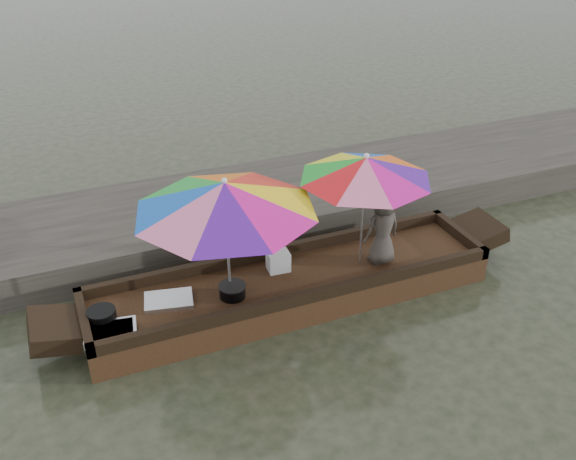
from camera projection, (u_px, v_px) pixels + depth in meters
name	position (u px, v px, depth m)	size (l,w,h in m)	color
water	(291.00, 300.00, 8.35)	(80.00, 80.00, 0.00)	black
dock	(236.00, 209.00, 9.98)	(22.00, 2.20, 0.50)	#2D2B26
boat_hull	(291.00, 289.00, 8.26)	(5.22, 1.20, 0.35)	black
cooking_pot	(102.00, 317.00, 7.34)	(0.33, 0.33, 0.17)	black
tray_crayfish	(111.00, 332.00, 7.16)	(0.57, 0.40, 0.09)	silver
tray_scallop	(169.00, 300.00, 7.70)	(0.57, 0.40, 0.06)	silver
charcoal_grill	(232.00, 291.00, 7.79)	(0.32, 0.32, 0.15)	black
supply_bag	(278.00, 261.00, 8.27)	(0.28, 0.22, 0.26)	silver
vendor	(383.00, 229.00, 8.26)	(0.49, 0.32, 0.99)	#3F3A34
umbrella_bow	(227.00, 238.00, 7.52)	(2.17, 2.17, 1.55)	red
umbrella_stern	(363.00, 210.00, 8.11)	(1.68, 1.68, 1.55)	#FF5C0C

